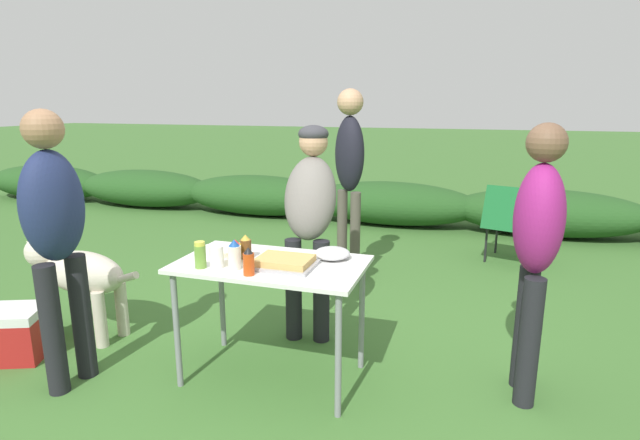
# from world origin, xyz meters

# --- Properties ---
(ground_plane) EXTENTS (60.00, 60.00, 0.00)m
(ground_plane) POSITION_xyz_m (0.00, 0.00, 0.00)
(ground_plane) COLOR #3D6B2D
(shrub_hedge) EXTENTS (14.40, 0.90, 0.59)m
(shrub_hedge) POSITION_xyz_m (-0.00, 4.15, 0.29)
(shrub_hedge) COLOR #234C1E
(shrub_hedge) RESTS_ON ground
(folding_table) EXTENTS (1.10, 0.64, 0.74)m
(folding_table) POSITION_xyz_m (0.00, 0.00, 0.66)
(folding_table) COLOR silver
(folding_table) RESTS_ON ground
(food_tray) EXTENTS (0.35, 0.27, 0.06)m
(food_tray) POSITION_xyz_m (0.11, -0.05, 0.77)
(food_tray) COLOR #9E9EA3
(food_tray) RESTS_ON folding_table
(plate_stack) EXTENTS (0.26, 0.26, 0.04)m
(plate_stack) POSITION_xyz_m (-0.37, 0.07, 0.76)
(plate_stack) COLOR white
(plate_stack) RESTS_ON folding_table
(mixing_bowl) EXTENTS (0.21, 0.21, 0.07)m
(mixing_bowl) POSITION_xyz_m (0.32, 0.18, 0.77)
(mixing_bowl) COLOR silver
(mixing_bowl) RESTS_ON folding_table
(paper_cup_stack) EXTENTS (0.08, 0.08, 0.13)m
(paper_cup_stack) POSITION_xyz_m (-0.26, -0.18, 0.80)
(paper_cup_stack) COLOR white
(paper_cup_stack) RESTS_ON folding_table
(mustard_bottle) EXTENTS (0.06, 0.06, 0.14)m
(mustard_bottle) POSITION_xyz_m (-0.20, -0.05, 0.80)
(mustard_bottle) COLOR yellow
(mustard_bottle) RESTS_ON folding_table
(relish_jar) EXTENTS (0.06, 0.06, 0.15)m
(relish_jar) POSITION_xyz_m (-0.34, -0.21, 0.81)
(relish_jar) COLOR olive
(relish_jar) RESTS_ON folding_table
(beer_bottle) EXTENTS (0.07, 0.07, 0.15)m
(beer_bottle) POSITION_xyz_m (-0.17, 0.02, 0.81)
(beer_bottle) COLOR brown
(beer_bottle) RESTS_ON folding_table
(mayo_bottle) EXTENTS (0.07, 0.07, 0.17)m
(mayo_bottle) POSITION_xyz_m (-0.15, -0.17, 0.82)
(mayo_bottle) COLOR silver
(mayo_bottle) RESTS_ON folding_table
(hot_sauce_bottle) EXTENTS (0.06, 0.06, 0.16)m
(hot_sauce_bottle) POSITION_xyz_m (-0.03, -0.24, 0.81)
(hot_sauce_bottle) COLOR #CC4214
(hot_sauce_bottle) RESTS_ON folding_table
(standing_person_in_olive_jacket) EXTENTS (0.41, 0.50, 1.50)m
(standing_person_in_olive_jacket) POSITION_xyz_m (0.02, 0.64, 0.93)
(standing_person_in_olive_jacket) COLOR black
(standing_person_in_olive_jacket) RESTS_ON ground
(standing_person_in_gray_fleece) EXTENTS (0.37, 0.33, 1.77)m
(standing_person_in_gray_fleece) POSITION_xyz_m (-0.01, 1.85, 1.11)
(standing_person_in_gray_fleece) COLOR #4C473D
(standing_person_in_gray_fleece) RESTS_ON ground
(standing_person_in_navy_coat) EXTENTS (0.27, 0.37, 1.56)m
(standing_person_in_navy_coat) POSITION_xyz_m (1.45, 0.26, 0.93)
(standing_person_in_navy_coat) COLOR black
(standing_person_in_navy_coat) RESTS_ON ground
(standing_person_in_dark_puffer) EXTENTS (0.30, 0.39, 1.62)m
(standing_person_in_dark_puffer) POSITION_xyz_m (-1.12, -0.44, 0.98)
(standing_person_in_dark_puffer) COLOR black
(standing_person_in_dark_puffer) RESTS_ON ground
(dog) EXTENTS (1.09, 0.37, 0.70)m
(dog) POSITION_xyz_m (-1.57, 0.12, 0.46)
(dog) COLOR beige
(dog) RESTS_ON ground
(camp_chair_green_behind_table) EXTENTS (0.61, 0.70, 0.83)m
(camp_chair_green_behind_table) POSITION_xyz_m (1.47, 2.81, 0.47)
(camp_chair_green_behind_table) COLOR #19602D
(camp_chair_green_behind_table) RESTS_ON ground
(cooler_box) EXTENTS (0.57, 0.48, 0.34)m
(cooler_box) POSITION_xyz_m (-1.77, -0.32, 0.17)
(cooler_box) COLOR #B21E1E
(cooler_box) RESTS_ON ground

